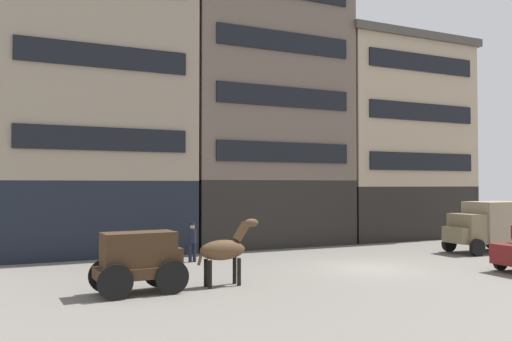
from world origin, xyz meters
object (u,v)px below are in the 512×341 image
object	(u,v)px
cargo_wagon	(140,258)
fire_hydrant_curbside	(480,234)
delivery_truck_near	(487,225)
draft_horse	(225,249)
pedestrian_officer	(192,240)

from	to	relation	value
cargo_wagon	fire_hydrant_curbside	distance (m)	23.40
cargo_wagon	fire_hydrant_curbside	world-z (taller)	cargo_wagon
delivery_truck_near	fire_hydrant_curbside	distance (m)	5.64
fire_hydrant_curbside	draft_horse	bearing A→B (deg)	-161.44
delivery_truck_near	pedestrian_officer	distance (m)	15.32
cargo_wagon	delivery_truck_near	size ratio (longest dim) A/B	0.68
draft_horse	fire_hydrant_curbside	world-z (taller)	draft_horse
cargo_wagon	draft_horse	xyz separation A→B (m)	(2.95, 0.00, 0.12)
delivery_truck_near	pedestrian_officer	size ratio (longest dim) A/B	2.46
delivery_truck_near	pedestrian_officer	world-z (taller)	delivery_truck_near
fire_hydrant_curbside	cargo_wagon	bearing A→B (deg)	-163.73
cargo_wagon	pedestrian_officer	distance (m)	6.75
cargo_wagon	delivery_truck_near	distance (m)	18.74
pedestrian_officer	fire_hydrant_curbside	world-z (taller)	pedestrian_officer
pedestrian_officer	delivery_truck_near	bearing A→B (deg)	-11.84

